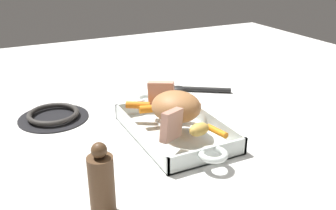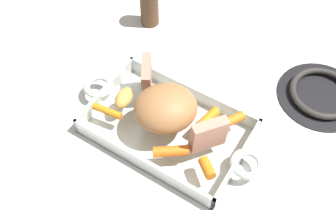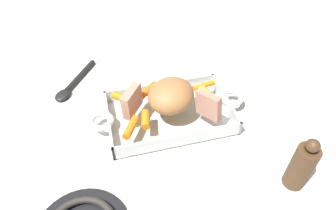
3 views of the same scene
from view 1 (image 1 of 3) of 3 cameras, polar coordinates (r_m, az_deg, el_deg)
ground_plane at (r=1.02m, az=1.05°, el=-4.48°), size 2.38×2.38×0.00m
roasting_dish at (r=1.01m, az=1.06°, el=-3.77°), size 0.44×0.21×0.04m
pork_roast at (r=0.98m, az=1.10°, el=-0.26°), size 0.17×0.17×0.08m
roast_slice_outer at (r=0.89m, az=0.54°, el=-3.01°), size 0.06×0.08×0.08m
roast_slice_thin at (r=1.07m, az=-0.99°, el=1.62°), size 0.06×0.07×0.08m
baby_carrot_short at (r=1.06m, az=3.01°, el=-0.06°), size 0.07×0.06×0.03m
baby_carrot_center_left at (r=1.06m, az=-4.53°, el=-0.02°), size 0.05×0.07×0.02m
baby_carrot_northwest at (r=1.12m, az=0.80°, el=1.28°), size 0.05×0.04×0.03m
baby_carrot_southwest at (r=1.04m, az=-2.83°, el=-0.59°), size 0.03×0.06×0.02m
baby_carrot_northeast at (r=0.93m, az=7.32°, el=-3.89°), size 0.07×0.02×0.02m
potato_near_roast at (r=0.91m, az=4.68°, el=-3.66°), size 0.04×0.06×0.03m
stove_burner_rear at (r=1.15m, az=-16.79°, el=-1.51°), size 0.20×0.20×0.02m
serving_spoon at (r=1.31m, az=3.92°, el=2.38°), size 0.14×0.19×0.02m
pepper_mill at (r=0.72m, az=-9.92°, el=-11.46°), size 0.05×0.05×0.15m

